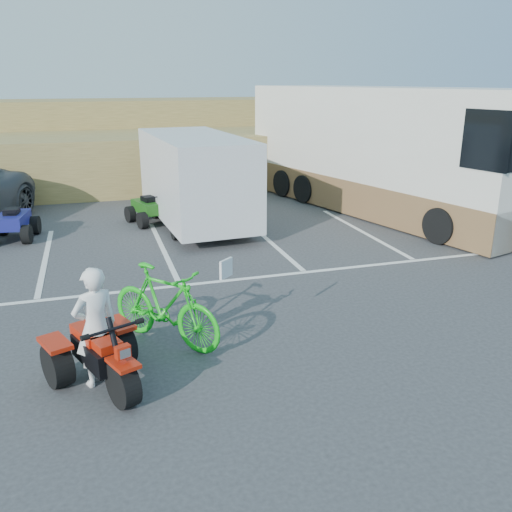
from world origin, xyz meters
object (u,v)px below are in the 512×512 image
object	(u,v)px
cargo_trailer	(195,177)
quad_atv_green	(150,223)
quad_atv_blue	(16,239)
rv_motorhome	(378,159)
rider	(96,327)
red_trike_atv	(106,387)
green_dirt_bike	(165,306)

from	to	relation	value
cargo_trailer	quad_atv_green	xyz separation A→B (m)	(-1.28, 0.48, -1.35)
cargo_trailer	quad_atv_blue	xyz separation A→B (m)	(-4.80, -0.16, -1.35)
cargo_trailer	rv_motorhome	distance (m)	5.74
rider	quad_atv_green	distance (m)	8.69
quad_atv_green	quad_atv_blue	bearing A→B (deg)	173.01
cargo_trailer	quad_atv_blue	distance (m)	4.99
red_trike_atv	green_dirt_bike	xyz separation A→B (m)	(0.97, 1.05, 0.63)
rider	quad_atv_blue	xyz separation A→B (m)	(-1.91, 7.86, -0.83)
green_dirt_bike	rv_motorhome	world-z (taller)	rv_motorhome
quad_atv_blue	quad_atv_green	xyz separation A→B (m)	(3.52, 0.65, 0.00)
rider	quad_atv_blue	world-z (taller)	rider
green_dirt_bike	cargo_trailer	distance (m)	7.38
green_dirt_bike	rider	bearing A→B (deg)	-178.91
cargo_trailer	quad_atv_green	distance (m)	1.92
quad_atv_blue	quad_atv_green	world-z (taller)	quad_atv_blue
cargo_trailer	quad_atv_blue	size ratio (longest dim) A/B	3.95
quad_atv_blue	quad_atv_green	distance (m)	3.58
green_dirt_bike	quad_atv_blue	distance (m)	7.56
red_trike_atv	quad_atv_blue	bearing A→B (deg)	81.21
green_dirt_bike	quad_atv_green	bearing A→B (deg)	44.96
rider	quad_atv_green	bearing A→B (deg)	-123.36
red_trike_atv	quad_atv_blue	size ratio (longest dim) A/B	1.16
quad_atv_blue	rider	bearing A→B (deg)	-68.04
cargo_trailer	quad_atv_green	world-z (taller)	cargo_trailer
red_trike_atv	quad_atv_blue	xyz separation A→B (m)	(-1.97, 8.00, 0.00)
rider	rv_motorhome	size ratio (longest dim) A/B	0.16
green_dirt_bike	cargo_trailer	bearing A→B (deg)	34.69
red_trike_atv	cargo_trailer	distance (m)	8.74
rv_motorhome	quad_atv_green	size ratio (longest dim) A/B	7.88
quad_atv_blue	green_dirt_bike	bearing A→B (deg)	-58.77
red_trike_atv	quad_atv_blue	distance (m)	8.23
rv_motorhome	quad_atv_green	distance (m)	7.20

